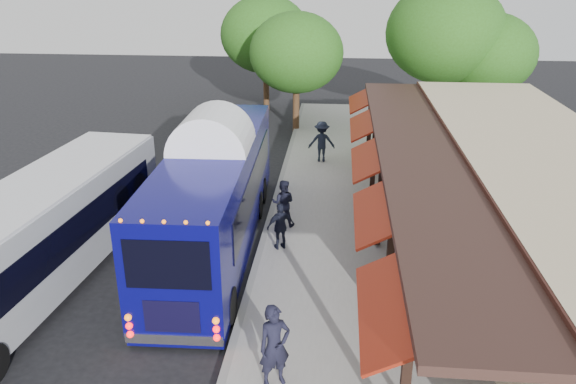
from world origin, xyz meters
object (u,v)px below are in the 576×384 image
at_px(city_bus, 38,234).
at_px(ped_a, 275,346).
at_px(ped_d, 322,141).
at_px(ped_c, 281,226).
at_px(ped_b, 283,203).
at_px(coach_bus, 215,190).

bearing_deg(city_bus, ped_a, -22.78).
bearing_deg(ped_d, ped_c, 79.25).
bearing_deg(ped_c, ped_b, -112.94).
bearing_deg(coach_bus, city_bus, -147.45).
height_order(ped_a, ped_b, ped_a).
height_order(coach_bus, ped_c, coach_bus).
relative_size(coach_bus, ped_a, 5.92).
height_order(ped_c, ped_d, ped_d).
relative_size(city_bus, ped_c, 7.33).
height_order(coach_bus, ped_b, coach_bus).
bearing_deg(ped_d, ped_a, 83.85).
bearing_deg(ped_a, ped_c, 65.32).
distance_m(coach_bus, ped_c, 2.40).
xyz_separation_m(city_bus, ped_b, (6.42, 4.36, -0.68)).
distance_m(ped_a, ped_b, 8.02).
height_order(ped_a, ped_c, ped_a).
relative_size(ped_c, ped_d, 0.82).
relative_size(city_bus, ped_b, 6.80).
distance_m(city_bus, ped_a, 7.94).
relative_size(ped_b, ped_d, 0.89).
relative_size(coach_bus, ped_b, 6.86).
xyz_separation_m(ped_a, ped_b, (-0.61, 7.99, -0.13)).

